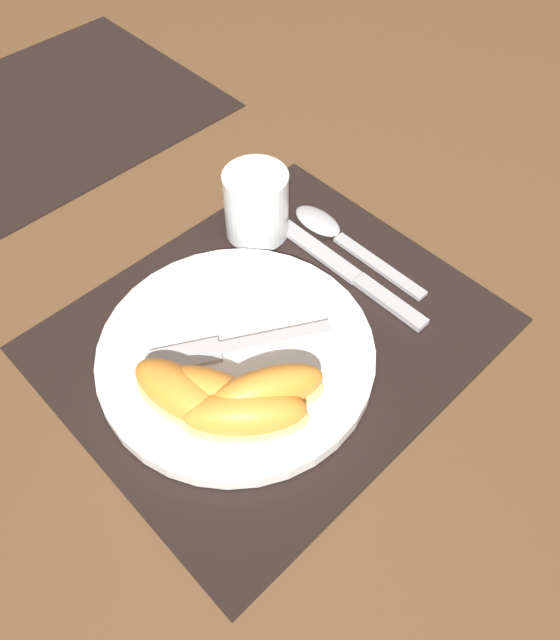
# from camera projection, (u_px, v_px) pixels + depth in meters

# --- Properties ---
(ground_plane) EXTENTS (3.00, 3.00, 0.00)m
(ground_plane) POSITION_uv_depth(u_px,v_px,m) (271.00, 334.00, 0.64)
(ground_plane) COLOR brown
(placemat) EXTENTS (0.42, 0.35, 0.00)m
(placemat) POSITION_uv_depth(u_px,v_px,m) (271.00, 333.00, 0.64)
(placemat) COLOR black
(placemat) RESTS_ON ground_plane
(placemat_far) EXTENTS (0.42, 0.35, 0.00)m
(placemat_far) POSITION_uv_depth(u_px,v_px,m) (50.00, 112.00, 0.87)
(placemat_far) COLOR black
(placemat_far) RESTS_ON ground_plane
(plate) EXTENTS (0.27, 0.27, 0.02)m
(plate) POSITION_uv_depth(u_px,v_px,m) (236.00, 354.00, 0.61)
(plate) COLOR white
(plate) RESTS_ON placemat
(juice_glass) EXTENTS (0.07, 0.07, 0.08)m
(juice_glass) POSITION_uv_depth(u_px,v_px,m) (256.00, 207.00, 0.70)
(juice_glass) COLOR silver
(juice_glass) RESTS_ON placemat
(knife) EXTENTS (0.02, 0.23, 0.01)m
(knife) POSITION_uv_depth(u_px,v_px,m) (346.00, 270.00, 0.68)
(knife) COLOR #BCBCC1
(knife) RESTS_ON placemat
(spoon) EXTENTS (0.03, 0.19, 0.01)m
(spoon) POSITION_uv_depth(u_px,v_px,m) (333.00, 232.00, 0.72)
(spoon) COLOR #BCBCC1
(spoon) RESTS_ON placemat
(fork) EXTENTS (0.17, 0.11, 0.00)m
(fork) POSITION_uv_depth(u_px,v_px,m) (228.00, 347.00, 0.60)
(fork) COLOR #BCBCC1
(fork) RESTS_ON plate
(citrus_wedge_0) EXTENTS (0.07, 0.11, 0.04)m
(citrus_wedge_0) POSITION_uv_depth(u_px,v_px,m) (182.00, 393.00, 0.55)
(citrus_wedge_0) COLOR #F4DB84
(citrus_wedge_0) RESTS_ON plate
(citrus_wedge_1) EXTENTS (0.08, 0.10, 0.04)m
(citrus_wedge_1) POSITION_uv_depth(u_px,v_px,m) (211.00, 392.00, 0.55)
(citrus_wedge_1) COLOR #F4DB84
(citrus_wedge_1) RESTS_ON plate
(citrus_wedge_2) EXTENTS (0.12, 0.11, 0.04)m
(citrus_wedge_2) POSITION_uv_depth(u_px,v_px,m) (245.00, 414.00, 0.54)
(citrus_wedge_2) COLOR #F4DB84
(citrus_wedge_2) RESTS_ON plate
(citrus_wedge_3) EXTENTS (0.12, 0.08, 0.05)m
(citrus_wedge_3) POSITION_uv_depth(u_px,v_px,m) (266.00, 393.00, 0.55)
(citrus_wedge_3) COLOR #F4DB84
(citrus_wedge_3) RESTS_ON plate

